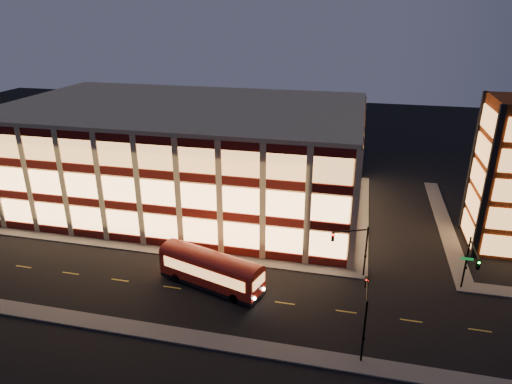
# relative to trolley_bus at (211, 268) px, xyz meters

# --- Properties ---
(ground) EXTENTS (200.00, 200.00, 0.00)m
(ground) POSITION_rel_trolley_bus_xyz_m (-7.94, 4.73, -2.15)
(ground) COLOR black
(ground) RESTS_ON ground
(sidewalk_office_south) EXTENTS (54.00, 2.00, 0.15)m
(sidewalk_office_south) POSITION_rel_trolley_bus_xyz_m (-10.94, 5.73, -2.08)
(sidewalk_office_south) COLOR #514F4C
(sidewalk_office_south) RESTS_ON ground
(sidewalk_office_east) EXTENTS (2.00, 30.00, 0.15)m
(sidewalk_office_east) POSITION_rel_trolley_bus_xyz_m (15.06, 21.73, -2.08)
(sidewalk_office_east) COLOR #514F4C
(sidewalk_office_east) RESTS_ON ground
(sidewalk_tower_west) EXTENTS (2.00, 30.00, 0.15)m
(sidewalk_tower_west) POSITION_rel_trolley_bus_xyz_m (26.06, 21.73, -2.08)
(sidewalk_tower_west) COLOR #514F4C
(sidewalk_tower_west) RESTS_ON ground
(sidewalk_near) EXTENTS (100.00, 2.00, 0.15)m
(sidewalk_near) POSITION_rel_trolley_bus_xyz_m (-7.94, -8.27, -2.08)
(sidewalk_near) COLOR #514F4C
(sidewalk_near) RESTS_ON ground
(office_building) EXTENTS (50.45, 30.45, 14.50)m
(office_building) POSITION_rel_trolley_bus_xyz_m (-10.86, 21.65, 5.09)
(office_building) COLOR tan
(office_building) RESTS_ON ground
(traffic_signal_far) EXTENTS (3.79, 1.87, 6.00)m
(traffic_signal_far) POSITION_rel_trolley_bus_xyz_m (14.27, 4.97, 1.96)
(traffic_signal_far) COLOR black
(traffic_signal_far) RESTS_ON ground
(traffic_signal_right) EXTENTS (1.20, 4.37, 6.00)m
(traffic_signal_right) POSITION_rel_trolley_bus_xyz_m (25.56, 4.11, 1.95)
(traffic_signal_right) COLOR black
(traffic_signal_right) RESTS_ON ground
(traffic_signal_near) EXTENTS (0.32, 4.45, 6.00)m
(traffic_signal_near) POSITION_rel_trolley_bus_xyz_m (15.56, -6.30, 1.97)
(traffic_signal_near) COLOR black
(traffic_signal_near) RESTS_ON ground
(trolley_bus) EXTENTS (11.81, 6.15, 3.89)m
(trolley_bus) POSITION_rel_trolley_bus_xyz_m (0.00, 0.00, 0.00)
(trolley_bus) COLOR #9B1308
(trolley_bus) RESTS_ON ground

